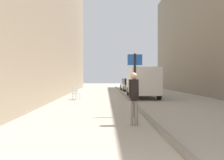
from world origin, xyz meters
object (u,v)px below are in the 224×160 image
(pedestrian_main_foreground, at_px, (134,95))
(street_sign_post, at_px, (135,79))
(parked_car, at_px, (129,85))
(delivery_van, at_px, (142,82))
(cafe_chair_near_window, at_px, (76,92))

(pedestrian_main_foreground, relative_size, street_sign_post, 0.69)
(pedestrian_main_foreground, distance_m, street_sign_post, 1.60)
(street_sign_post, bearing_deg, parked_car, -94.49)
(pedestrian_main_foreground, xyz_separation_m, delivery_van, (1.98, 9.84, 0.22))
(cafe_chair_near_window, bearing_deg, delivery_van, 159.35)
(delivery_van, distance_m, street_sign_post, 8.52)
(parked_car, bearing_deg, delivery_van, -92.44)
(pedestrian_main_foreground, relative_size, cafe_chair_near_window, 1.92)
(pedestrian_main_foreground, height_order, cafe_chair_near_window, pedestrian_main_foreground)
(pedestrian_main_foreground, bearing_deg, cafe_chair_near_window, 97.88)
(delivery_van, height_order, parked_car, delivery_van)
(pedestrian_main_foreground, distance_m, parked_car, 18.74)
(cafe_chair_near_window, bearing_deg, pedestrian_main_foreground, 72.69)
(pedestrian_main_foreground, height_order, street_sign_post, street_sign_post)
(pedestrian_main_foreground, bearing_deg, parked_car, 71.41)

